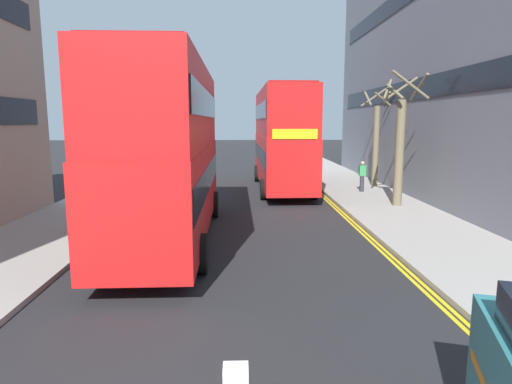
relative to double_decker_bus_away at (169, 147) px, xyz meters
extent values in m
cube|color=#9E9991|center=(8.74, 3.53, -2.96)|extent=(4.00, 80.00, 0.14)
cube|color=#9E9991|center=(-4.26, 3.53, -2.96)|extent=(4.00, 80.00, 0.14)
cube|color=yellow|center=(6.64, 1.53, -3.03)|extent=(0.10, 56.00, 0.01)
cube|color=yellow|center=(6.48, 1.53, -3.03)|extent=(0.10, 56.00, 0.01)
cube|color=red|center=(0.00, 0.00, -1.29)|extent=(2.62, 10.83, 2.60)
cube|color=red|center=(0.00, 0.00, 1.26)|extent=(2.57, 10.61, 2.50)
cube|color=black|center=(0.00, 0.00, -0.99)|extent=(2.65, 10.40, 0.84)
cube|color=black|center=(0.00, 0.00, 1.36)|extent=(2.64, 10.18, 0.80)
cube|color=yellow|center=(-0.06, 5.38, 0.26)|extent=(2.00, 0.08, 0.44)
cube|color=maroon|center=(0.00, 0.00, 2.56)|extent=(2.36, 9.75, 0.10)
cylinder|color=black|center=(-1.29, 3.33, -2.51)|extent=(0.31, 1.04, 1.04)
cylinder|color=black|center=(1.21, 3.36, -2.51)|extent=(0.31, 1.04, 1.04)
cylinder|color=black|center=(-1.21, -3.36, -2.51)|extent=(0.31, 1.04, 1.04)
cylinder|color=black|center=(1.29, -3.33, -2.51)|extent=(0.31, 1.04, 1.04)
cube|color=red|center=(4.62, 10.59, -1.29)|extent=(2.63, 10.83, 2.60)
cube|color=red|center=(4.62, 10.59, 1.26)|extent=(2.57, 10.61, 2.50)
cube|color=black|center=(4.62, 10.59, -0.99)|extent=(2.65, 10.40, 0.84)
cube|color=black|center=(4.62, 10.59, 1.36)|extent=(2.64, 10.18, 0.80)
cube|color=yellow|center=(4.68, 5.21, 0.26)|extent=(2.00, 0.08, 0.44)
cube|color=maroon|center=(4.62, 10.59, 2.56)|extent=(2.36, 9.75, 0.10)
cylinder|color=black|center=(5.91, 7.26, -2.51)|extent=(0.31, 1.04, 1.04)
cylinder|color=black|center=(3.41, 7.23, -2.51)|extent=(0.31, 1.04, 1.04)
cylinder|color=black|center=(5.83, 13.95, -2.51)|extent=(0.31, 1.04, 1.04)
cylinder|color=black|center=(3.33, 13.92, -2.51)|extent=(0.31, 1.04, 1.04)
cylinder|color=#2D2D38|center=(8.73, 8.76, -2.46)|extent=(0.22, 0.22, 0.85)
cube|color=#338C4C|center=(8.73, 8.76, -1.76)|extent=(0.34, 0.22, 0.56)
sphere|color=tan|center=(8.73, 8.76, -1.37)|extent=(0.20, 0.20, 0.20)
cylinder|color=#6B6047|center=(9.25, 4.88, -0.57)|extent=(0.39, 0.39, 4.64)
cylinder|color=#6B6047|center=(9.98, 4.93, 2.25)|extent=(0.24, 1.50, 1.09)
cylinder|color=#6B6047|center=(9.41, 5.55, 2.23)|extent=(1.42, 0.44, 1.05)
cylinder|color=#6B6047|center=(8.71, 5.20, 2.19)|extent=(0.77, 1.19, 0.97)
cylinder|color=#6B6047|center=(8.86, 4.66, 2.06)|extent=(0.56, 0.89, 0.72)
cylinder|color=#6B6047|center=(9.28, 4.08, 2.30)|extent=(1.63, 0.17, 1.19)
cylinder|color=#6B6047|center=(10.04, 10.85, -0.61)|extent=(0.35, 0.35, 4.57)
cylinder|color=#6B6047|center=(10.56, 10.82, 2.04)|extent=(0.18, 1.10, 0.82)
cylinder|color=#6B6047|center=(10.10, 11.63, 2.23)|extent=(1.62, 0.24, 1.18)
cylinder|color=#6B6047|center=(9.47, 10.82, 2.08)|extent=(0.18, 1.19, 0.88)
cylinder|color=#6B6047|center=(10.18, 10.37, 2.03)|extent=(1.04, 0.40, 0.78)
cube|color=slate|center=(15.74, 8.37, 4.05)|extent=(10.00, 28.00, 14.15)
cube|color=black|center=(10.72, 8.37, 2.35)|extent=(0.04, 24.64, 1.00)
camera|label=1|loc=(2.32, -14.10, 0.82)|focal=30.74mm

